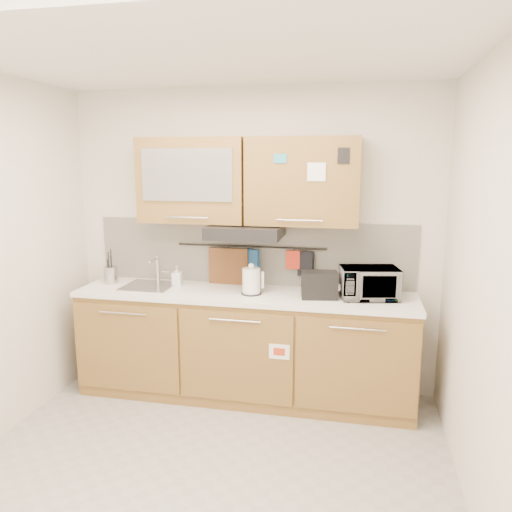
% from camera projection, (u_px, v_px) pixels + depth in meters
% --- Properties ---
extents(floor, '(3.20, 3.20, 0.00)m').
position_uv_depth(floor, '(202.00, 480.00, 3.17)').
color(floor, '#9E9993').
rests_on(floor, ground).
extents(ceiling, '(3.20, 3.20, 0.00)m').
position_uv_depth(ceiling, '(192.00, 46.00, 2.67)').
color(ceiling, white).
rests_on(ceiling, wall_back).
extents(wall_back, '(3.20, 0.00, 3.20)m').
position_uv_depth(wall_back, '(252.00, 241.00, 4.36)').
color(wall_back, silver).
rests_on(wall_back, ground).
extents(wall_right, '(0.00, 3.00, 3.00)m').
position_uv_depth(wall_right, '(490.00, 297.00, 2.60)').
color(wall_right, silver).
rests_on(wall_right, ground).
extents(base_cabinet, '(2.80, 0.64, 0.88)m').
position_uv_depth(base_cabinet, '(244.00, 351.00, 4.24)').
color(base_cabinet, olive).
rests_on(base_cabinet, floor).
extents(countertop, '(2.82, 0.62, 0.04)m').
position_uv_depth(countertop, '(244.00, 295.00, 4.14)').
color(countertop, white).
rests_on(countertop, base_cabinet).
extents(backsplash, '(2.80, 0.02, 0.56)m').
position_uv_depth(backsplash, '(252.00, 253.00, 4.37)').
color(backsplash, silver).
rests_on(backsplash, countertop).
extents(upper_cabinets, '(1.82, 0.37, 0.70)m').
position_uv_depth(upper_cabinets, '(247.00, 181.00, 4.09)').
color(upper_cabinets, olive).
rests_on(upper_cabinets, wall_back).
extents(range_hood, '(0.60, 0.46, 0.10)m').
position_uv_depth(range_hood, '(245.00, 232.00, 4.10)').
color(range_hood, black).
rests_on(range_hood, upper_cabinets).
extents(sink, '(0.42, 0.40, 0.26)m').
position_uv_depth(sink, '(149.00, 286.00, 4.32)').
color(sink, silver).
rests_on(sink, countertop).
extents(utensil_rail, '(1.30, 0.02, 0.02)m').
position_uv_depth(utensil_rail, '(251.00, 247.00, 4.32)').
color(utensil_rail, black).
rests_on(utensil_rail, backsplash).
extents(utensil_crock, '(0.13, 0.13, 0.30)m').
position_uv_depth(utensil_crock, '(111.00, 275.00, 4.42)').
color(utensil_crock, '#AAABAE').
rests_on(utensil_crock, countertop).
extents(kettle, '(0.19, 0.19, 0.26)m').
position_uv_depth(kettle, '(251.00, 282.00, 4.06)').
color(kettle, white).
rests_on(kettle, countertop).
extents(toaster, '(0.30, 0.21, 0.21)m').
position_uv_depth(toaster, '(319.00, 285.00, 3.95)').
color(toaster, black).
rests_on(toaster, countertop).
extents(microwave, '(0.50, 0.38, 0.25)m').
position_uv_depth(microwave, '(369.00, 283.00, 3.94)').
color(microwave, '#999999').
rests_on(microwave, countertop).
extents(soap_bottle, '(0.09, 0.09, 0.17)m').
position_uv_depth(soap_bottle, '(177.00, 276.00, 4.34)').
color(soap_bottle, '#999999').
rests_on(soap_bottle, countertop).
extents(cutting_board, '(0.36, 0.04, 0.44)m').
position_uv_depth(cutting_board, '(228.00, 273.00, 4.39)').
color(cutting_board, brown).
rests_on(cutting_board, utensil_rail).
extents(oven_mitt, '(0.13, 0.08, 0.21)m').
position_uv_depth(oven_mitt, '(252.00, 261.00, 4.33)').
color(oven_mitt, navy).
rests_on(oven_mitt, utensil_rail).
extents(dark_pouch, '(0.14, 0.08, 0.22)m').
position_uv_depth(dark_pouch, '(306.00, 264.00, 4.23)').
color(dark_pouch, black).
rests_on(dark_pouch, utensil_rail).
extents(pot_holder, '(0.13, 0.04, 0.16)m').
position_uv_depth(pot_holder, '(294.00, 260.00, 4.25)').
color(pot_holder, red).
rests_on(pot_holder, utensil_rail).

